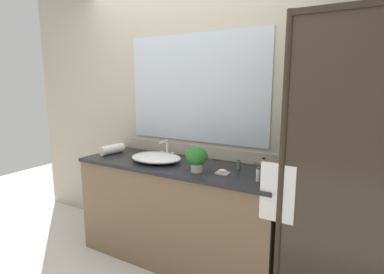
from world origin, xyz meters
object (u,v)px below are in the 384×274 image
(sink_basin, at_px, (156,158))
(potted_plant, at_px, (197,157))
(amenity_bottle_lotion, at_px, (239,165))
(rolled_towel_near_edge, at_px, (112,149))
(amenity_bottle_conditioner, at_px, (263,164))
(faucet, at_px, (167,152))
(amenity_bottle_shampoo, at_px, (258,175))
(soap_dish, at_px, (223,172))

(sink_basin, height_order, potted_plant, potted_plant)
(potted_plant, height_order, amenity_bottle_lotion, potted_plant)
(sink_basin, relative_size, amenity_bottle_lotion, 6.25)
(sink_basin, relative_size, rolled_towel_near_edge, 1.94)
(potted_plant, relative_size, amenity_bottle_conditioner, 2.00)
(amenity_bottle_conditioner, distance_m, amenity_bottle_lotion, 0.20)
(faucet, relative_size, amenity_bottle_lotion, 2.24)
(amenity_bottle_conditioner, xyz_separation_m, amenity_bottle_shampoo, (0.05, -0.30, -0.00))
(potted_plant, distance_m, amenity_bottle_conditioner, 0.54)
(amenity_bottle_lotion, bearing_deg, potted_plant, -136.38)
(soap_dish, distance_m, amenity_bottle_conditioner, 0.36)
(amenity_bottle_conditioner, bearing_deg, amenity_bottle_lotion, -157.76)
(sink_basin, height_order, amenity_bottle_conditioner, amenity_bottle_conditioner)
(faucet, relative_size, potted_plant, 0.85)
(sink_basin, relative_size, amenity_bottle_shampoo, 4.72)
(soap_dish, height_order, amenity_bottle_conditioner, amenity_bottle_conditioner)
(amenity_bottle_lotion, bearing_deg, rolled_towel_near_edge, -174.25)
(rolled_towel_near_edge, bearing_deg, sink_basin, -1.97)
(sink_basin, bearing_deg, potted_plant, -11.66)
(potted_plant, xyz_separation_m, rolled_towel_near_edge, (-1.02, 0.12, -0.07))
(sink_basin, distance_m, amenity_bottle_conditioner, 0.93)
(soap_dish, bearing_deg, faucet, 162.77)
(soap_dish, relative_size, amenity_bottle_conditioner, 1.00)
(potted_plant, distance_m, amenity_bottle_lotion, 0.36)
(sink_basin, xyz_separation_m, amenity_bottle_conditioner, (0.90, 0.22, 0.01))
(faucet, xyz_separation_m, potted_plant, (0.47, -0.26, 0.06))
(sink_basin, bearing_deg, amenity_bottle_conditioner, 13.79)
(potted_plant, bearing_deg, faucet, 150.79)
(rolled_towel_near_edge, bearing_deg, soap_dish, -2.87)
(potted_plant, relative_size, soap_dish, 2.00)
(amenity_bottle_conditioner, bearing_deg, amenity_bottle_shampoo, -79.78)
(sink_basin, distance_m, potted_plant, 0.48)
(sink_basin, xyz_separation_m, amenity_bottle_shampoo, (0.96, -0.08, 0.01))
(faucet, relative_size, soap_dish, 1.70)
(amenity_bottle_shampoo, bearing_deg, faucet, 165.77)
(amenity_bottle_lotion, bearing_deg, amenity_bottle_shampoo, -43.77)
(faucet, bearing_deg, sink_basin, -90.00)
(faucet, xyz_separation_m, amenity_bottle_lotion, (0.72, -0.02, -0.02))
(potted_plant, xyz_separation_m, amenity_bottle_lotion, (0.26, 0.24, -0.08))
(faucet, height_order, potted_plant, potted_plant)
(amenity_bottle_shampoo, bearing_deg, amenity_bottle_lotion, 136.23)
(sink_basin, xyz_separation_m, amenity_bottle_lotion, (0.72, 0.15, 0.00))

